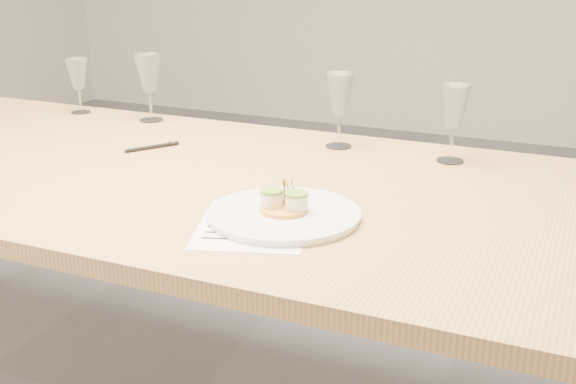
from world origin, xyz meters
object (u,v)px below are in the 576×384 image
at_px(dining_table, 153,193).
at_px(ballpoint_pen, 152,147).
at_px(recipe_sheet, 253,225).
at_px(wine_glass_1, 148,74).
at_px(wine_glass_0, 77,75).
at_px(wine_glass_3, 454,109).
at_px(dinner_plate, 284,213).
at_px(wine_glass_2, 340,96).

height_order(dining_table, ballpoint_pen, ballpoint_pen).
height_order(recipe_sheet, ballpoint_pen, ballpoint_pen).
bearing_deg(ballpoint_pen, wine_glass_1, 67.81).
xyz_separation_m(wine_glass_0, wine_glass_3, (1.21, -0.07, 0.01)).
distance_m(dinner_plate, wine_glass_3, 0.59).
height_order(ballpoint_pen, wine_glass_2, wine_glass_2).
xyz_separation_m(dining_table, wine_glass_0, (-0.55, 0.41, 0.19)).
bearing_deg(dining_table, ballpoint_pen, 123.16).
height_order(dinner_plate, recipe_sheet, dinner_plate).
relative_size(dining_table, recipe_sheet, 7.51).
height_order(recipe_sheet, wine_glass_0, wine_glass_0).
xyz_separation_m(dining_table, dinner_plate, (0.44, -0.19, 0.08)).
bearing_deg(wine_glass_2, recipe_sheet, -86.01).
relative_size(dining_table, ballpoint_pen, 18.00).
relative_size(ballpoint_pen, wine_glass_3, 0.68).
distance_m(dinner_plate, recipe_sheet, 0.07).
height_order(dinner_plate, ballpoint_pen, dinner_plate).
height_order(dinner_plate, wine_glass_3, wine_glass_3).
bearing_deg(recipe_sheet, wine_glass_0, 127.42).
height_order(wine_glass_0, wine_glass_2, wine_glass_2).
distance_m(recipe_sheet, wine_glass_2, 0.62).
bearing_deg(ballpoint_pen, wine_glass_2, -30.57).
xyz_separation_m(dining_table, wine_glass_3, (0.66, 0.34, 0.20)).
bearing_deg(wine_glass_0, dining_table, -36.89).
bearing_deg(ballpoint_pen, dinner_plate, -88.22).
xyz_separation_m(ballpoint_pen, wine_glass_0, (-0.46, 0.27, 0.12)).
height_order(dinner_plate, wine_glass_0, wine_glass_0).
distance_m(ballpoint_pen, wine_glass_1, 0.36).
distance_m(dining_table, wine_glass_2, 0.55).
relative_size(wine_glass_0, wine_glass_1, 0.86).
bearing_deg(wine_glass_3, dinner_plate, -112.58).
distance_m(ballpoint_pen, wine_glass_0, 0.54).
relative_size(dinner_plate, wine_glass_1, 1.50).
bearing_deg(wine_glass_3, wine_glass_0, 176.81).
height_order(dining_table, recipe_sheet, recipe_sheet).
bearing_deg(wine_glass_2, dinner_plate, -81.28).
bearing_deg(wine_glass_3, recipe_sheet, -114.04).
relative_size(recipe_sheet, wine_glass_1, 1.56).
height_order(recipe_sheet, wine_glass_2, wine_glass_2).
bearing_deg(dining_table, wine_glass_3, 27.45).
xyz_separation_m(wine_glass_2, wine_glass_3, (0.31, -0.02, -0.00)).
distance_m(wine_glass_0, wine_glass_3, 1.22).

